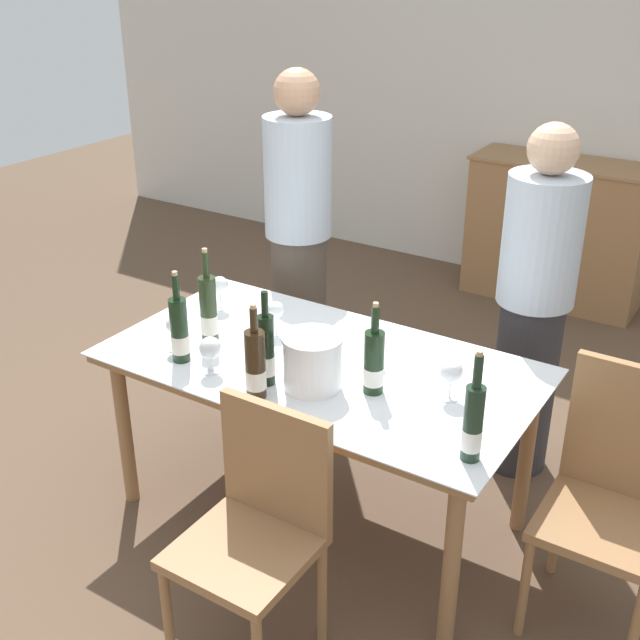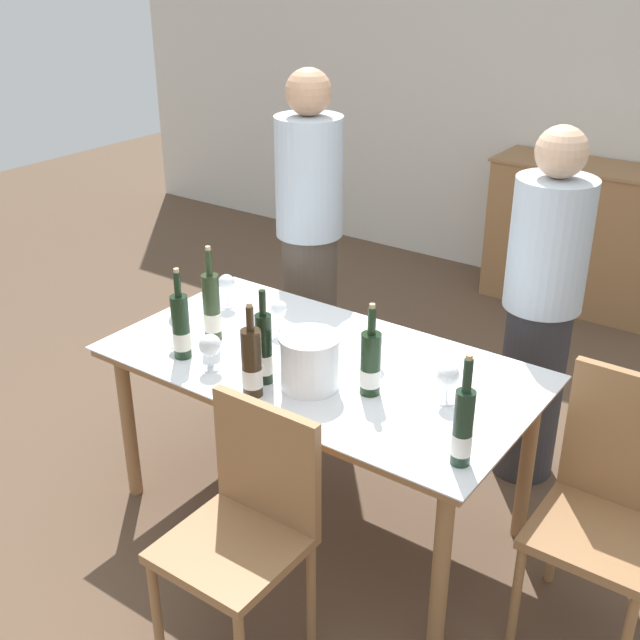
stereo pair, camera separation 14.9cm
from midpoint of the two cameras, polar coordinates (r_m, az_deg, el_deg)
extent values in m
plane|color=brown|center=(3.58, 1.23, -13.48)|extent=(12.00, 12.00, 0.00)
cube|color=silver|center=(5.66, 19.94, 15.48)|extent=(8.00, 0.10, 2.80)
cube|color=#996B42|center=(5.58, 18.67, 5.56)|extent=(1.14, 0.44, 0.94)
cube|color=#996B42|center=(5.44, 19.38, 10.29)|extent=(1.18, 0.46, 0.02)
cylinder|color=#996B42|center=(3.56, -12.29, -7.36)|extent=(0.06, 0.06, 0.70)
cylinder|color=#996B42|center=(2.83, 10.14, -17.18)|extent=(0.06, 0.06, 0.70)
cylinder|color=#996B42|center=(4.01, -4.69, -2.85)|extent=(0.06, 0.06, 0.70)
cylinder|color=#996B42|center=(3.37, 15.74, -9.87)|extent=(0.06, 0.06, 0.70)
cube|color=#996B42|center=(3.17, 1.35, -3.34)|extent=(1.67, 0.89, 0.04)
cube|color=white|center=(3.16, 1.35, -3.01)|extent=(1.70, 0.92, 0.01)
cylinder|color=white|center=(2.94, 0.72, -3.00)|extent=(0.21, 0.21, 0.21)
cylinder|color=white|center=(2.89, 0.73, -1.29)|extent=(0.23, 0.23, 0.01)
cylinder|color=black|center=(2.90, 5.09, -3.14)|extent=(0.07, 0.07, 0.24)
cylinder|color=white|center=(2.93, 5.05, -4.05)|extent=(0.08, 0.08, 0.07)
cylinder|color=black|center=(2.82, 5.22, -0.10)|extent=(0.03, 0.03, 0.10)
cylinder|color=tan|center=(2.80, 5.27, 0.98)|extent=(0.02, 0.02, 0.02)
cylinder|color=#28381E|center=(3.29, -6.43, 0.88)|extent=(0.07, 0.07, 0.29)
cylinder|color=silver|center=(3.32, -6.38, -0.10)|extent=(0.07, 0.07, 0.08)
cylinder|color=#28381E|center=(3.22, -6.60, 4.05)|extent=(0.03, 0.03, 0.11)
cylinder|color=tan|center=(3.19, -6.65, 5.08)|extent=(0.02, 0.02, 0.02)
cylinder|color=#1E3323|center=(2.56, 11.78, -7.56)|extent=(0.06, 0.06, 0.26)
cylinder|color=white|center=(2.60, 11.67, -8.62)|extent=(0.07, 0.07, 0.07)
cylinder|color=#1E3323|center=(2.47, 12.17, -3.93)|extent=(0.03, 0.03, 0.11)
cylinder|color=tan|center=(2.44, 12.30, -2.63)|extent=(0.02, 0.02, 0.02)
cylinder|color=black|center=(3.17, -8.54, -0.50)|extent=(0.07, 0.07, 0.26)
cylinder|color=silver|center=(3.19, -8.48, -1.43)|extent=(0.07, 0.07, 0.07)
cylinder|color=black|center=(3.09, -8.76, 2.50)|extent=(0.03, 0.03, 0.10)
cylinder|color=tan|center=(3.07, -8.83, 3.49)|extent=(0.02, 0.02, 0.02)
cylinder|color=#332314|center=(2.88, -3.40, -3.09)|extent=(0.07, 0.07, 0.26)
cylinder|color=white|center=(2.91, -3.37, -4.08)|extent=(0.08, 0.08, 0.07)
cylinder|color=#332314|center=(2.80, -3.49, 0.07)|extent=(0.03, 0.03, 0.09)
cylinder|color=tan|center=(2.78, -3.52, 1.06)|extent=(0.02, 0.02, 0.02)
cylinder|color=black|center=(2.96, -2.57, -2.09)|extent=(0.06, 0.06, 0.28)
cylinder|color=white|center=(2.99, -2.55, -3.12)|extent=(0.06, 0.06, 0.08)
cylinder|color=black|center=(2.88, -2.64, 1.21)|extent=(0.03, 0.03, 0.10)
cylinder|color=white|center=(3.12, -6.36, -3.47)|extent=(0.07, 0.07, 0.00)
cylinder|color=white|center=(3.10, -6.39, -2.87)|extent=(0.01, 0.01, 0.07)
sphere|color=white|center=(3.07, -6.45, -1.80)|extent=(0.09, 0.09, 0.09)
cylinder|color=white|center=(2.94, 10.38, -5.72)|extent=(0.07, 0.07, 0.00)
cylinder|color=white|center=(2.92, 10.44, -5.03)|extent=(0.01, 0.01, 0.08)
sphere|color=white|center=(2.89, 10.55, -3.86)|extent=(0.08, 0.08, 0.08)
cylinder|color=white|center=(3.31, -8.72, -1.81)|extent=(0.07, 0.07, 0.00)
cylinder|color=white|center=(3.29, -8.77, -1.13)|extent=(0.01, 0.01, 0.08)
sphere|color=white|center=(3.26, -8.85, -0.10)|extent=(0.07, 0.07, 0.07)
cylinder|color=white|center=(3.15, 5.12, -3.15)|extent=(0.06, 0.06, 0.00)
cylinder|color=white|center=(3.13, 5.15, -2.53)|extent=(0.01, 0.01, 0.07)
sphere|color=white|center=(3.10, 5.19, -1.53)|extent=(0.07, 0.07, 0.07)
cylinder|color=white|center=(3.64, -5.42, 1.01)|extent=(0.07, 0.07, 0.00)
cylinder|color=white|center=(3.62, -5.45, 1.65)|extent=(0.01, 0.01, 0.08)
sphere|color=white|center=(3.59, -5.50, 2.65)|extent=(0.08, 0.08, 0.08)
cylinder|color=white|center=(3.38, -1.63, -0.87)|extent=(0.06, 0.06, 0.00)
cylinder|color=white|center=(3.36, -1.64, -0.21)|extent=(0.01, 0.01, 0.08)
sphere|color=white|center=(3.34, -1.66, 0.80)|extent=(0.07, 0.07, 0.07)
cylinder|color=#996B42|center=(2.88, -10.02, -19.84)|extent=(0.03, 0.03, 0.44)
cylinder|color=#996B42|center=(3.07, -4.99, -16.02)|extent=(0.03, 0.03, 0.44)
cylinder|color=#996B42|center=(2.90, 0.93, -18.90)|extent=(0.03, 0.03, 0.44)
cube|color=#996B42|center=(2.72, -4.69, -15.91)|extent=(0.42, 0.42, 0.04)
cube|color=#996B42|center=(2.69, -2.21, -10.00)|extent=(0.42, 0.04, 0.43)
cylinder|color=#996B42|center=(3.00, 15.24, -18.41)|extent=(0.03, 0.03, 0.43)
cylinder|color=#996B42|center=(3.27, 17.70, -14.47)|extent=(0.03, 0.03, 0.43)
cube|color=#996B42|center=(2.96, 20.55, -14.09)|extent=(0.42, 0.42, 0.04)
cube|color=#996B42|center=(2.96, 22.43, -7.93)|extent=(0.42, 0.04, 0.51)
cylinder|color=#51473D|center=(4.18, 0.29, 0.18)|extent=(0.28, 0.28, 0.92)
cylinder|color=silver|center=(3.92, 0.32, 10.13)|extent=(0.33, 0.33, 0.58)
sphere|color=tan|center=(3.83, 0.33, 15.92)|extent=(0.22, 0.22, 0.22)
cylinder|color=#2D2D33|center=(3.74, 15.84, -4.88)|extent=(0.28, 0.28, 0.84)
cylinder|color=silver|center=(3.45, 17.21, 5.15)|extent=(0.33, 0.33, 0.56)
sphere|color=#DBAD89|center=(3.35, 18.07, 11.29)|extent=(0.21, 0.21, 0.21)
camera|label=1|loc=(0.07, -88.61, 0.67)|focal=45.00mm
camera|label=2|loc=(0.07, 91.39, -0.67)|focal=45.00mm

